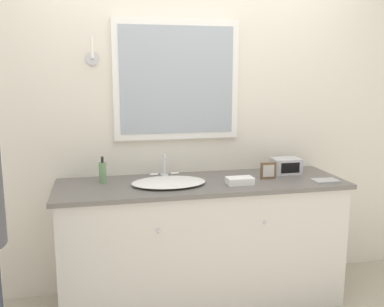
{
  "coord_description": "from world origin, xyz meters",
  "views": [
    {
      "loc": [
        -0.68,
        -2.43,
        1.61
      ],
      "look_at": [
        -0.07,
        0.33,
        1.08
      ],
      "focal_mm": 40.0,
      "sensor_mm": 36.0,
      "label": 1
    }
  ],
  "objects_px": {
    "soap_bottle": "(103,172)",
    "picture_frame": "(268,171)",
    "sink_basin": "(169,182)",
    "appliance_box": "(286,166)"
  },
  "relations": [
    {
      "from": "sink_basin",
      "to": "soap_bottle",
      "type": "bearing_deg",
      "value": 161.81
    },
    {
      "from": "picture_frame",
      "to": "sink_basin",
      "type": "bearing_deg",
      "value": -179.8
    },
    {
      "from": "sink_basin",
      "to": "picture_frame",
      "type": "distance_m",
      "value": 0.71
    },
    {
      "from": "sink_basin",
      "to": "picture_frame",
      "type": "bearing_deg",
      "value": 0.2
    },
    {
      "from": "soap_bottle",
      "to": "picture_frame",
      "type": "distance_m",
      "value": 1.15
    },
    {
      "from": "appliance_box",
      "to": "picture_frame",
      "type": "xyz_separation_m",
      "value": [
        -0.2,
        -0.13,
        0.0
      ]
    },
    {
      "from": "sink_basin",
      "to": "appliance_box",
      "type": "bearing_deg",
      "value": 8.55
    },
    {
      "from": "sink_basin",
      "to": "picture_frame",
      "type": "xyz_separation_m",
      "value": [
        0.71,
        0.0,
        0.04
      ]
    },
    {
      "from": "appliance_box",
      "to": "picture_frame",
      "type": "distance_m",
      "value": 0.24
    },
    {
      "from": "soap_bottle",
      "to": "picture_frame",
      "type": "height_order",
      "value": "soap_bottle"
    }
  ]
}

